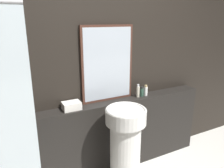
{
  "coord_description": "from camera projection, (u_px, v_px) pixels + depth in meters",
  "views": [
    {
      "loc": [
        -1.04,
        -0.69,
        1.81
      ],
      "look_at": [
        -0.01,
        1.3,
        1.14
      ],
      "focal_mm": 35.0,
      "sensor_mm": 36.0,
      "label": 1
    }
  ],
  "objects": [
    {
      "name": "shampoo_bottle",
      "position": [
        138.0,
        91.0,
        2.65
      ],
      "size": [
        0.04,
        0.04,
        0.16
      ],
      "color": "beige",
      "rests_on": "vanity_counter"
    },
    {
      "name": "mirror",
      "position": [
        108.0,
        64.0,
        2.45
      ],
      "size": [
        0.63,
        0.03,
        0.86
      ],
      "color": "#47281E",
      "rests_on": "vanity_counter"
    },
    {
      "name": "vanity_counter",
      "position": [
        109.0,
        137.0,
        2.62
      ],
      "size": [
        2.58,
        0.19,
        0.9
      ],
      "color": "black",
      "rests_on": "ground_plane"
    },
    {
      "name": "towel_stack",
      "position": [
        72.0,
        106.0,
        2.29
      ],
      "size": [
        0.19,
        0.14,
        0.08
      ],
      "color": "silver",
      "rests_on": "vanity_counter"
    },
    {
      "name": "conditioner_bottle",
      "position": [
        142.0,
        92.0,
        2.68
      ],
      "size": [
        0.05,
        0.05,
        0.12
      ],
      "color": "#2D4C3D",
      "rests_on": "vanity_counter"
    },
    {
      "name": "pedestal_sink",
      "position": [
        125.0,
        148.0,
        2.26
      ],
      "size": [
        0.41,
        0.41,
        0.97
      ],
      "color": "silver",
      "rests_on": "ground_plane"
    },
    {
      "name": "lotion_bottle",
      "position": [
        146.0,
        91.0,
        2.7
      ],
      "size": [
        0.05,
        0.05,
        0.13
      ],
      "color": "white",
      "rests_on": "vanity_counter"
    },
    {
      "name": "wall_back",
      "position": [
        104.0,
        70.0,
        2.5
      ],
      "size": [
        8.0,
        0.06,
        2.5
      ],
      "color": "black",
      "rests_on": "ground_plane"
    }
  ]
}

